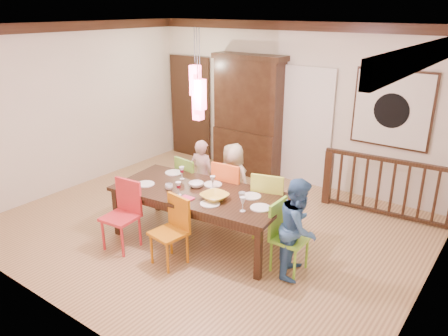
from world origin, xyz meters
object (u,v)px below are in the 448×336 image
Objects in this scene: chair_far_left at (194,180)px; balustrade at (392,187)px; person_far_mid at (233,181)px; chair_end_right at (290,233)px; person_far_left at (202,175)px; china_hutch at (248,115)px; person_end_right at (298,228)px; dining_table at (200,196)px.

balustrade reaches higher than chair_far_left.
balustrade is 2.48m from person_far_mid.
person_far_left is (-2.01, 0.76, 0.07)m from chair_end_right.
balustrade is 1.87× the size of person_far_left.
china_hutch is 1.84× the size of person_end_right.
china_hutch is at bearing 103.45° from dining_table.
person_end_right is (2.45, -2.61, -0.53)m from china_hutch.
china_hutch is at bearing 41.70° from chair_end_right.
dining_table is 0.88m from person_far_mid.
chair_far_left is at bearing 58.99° from person_end_right.
china_hutch is 1.93× the size of person_far_mid.
china_hutch reaches higher than balustrade.
dining_table is 1.04m from person_far_left.
person_end_right is at bearing -92.39° from chair_end_right.
chair_end_right is at bearing 72.90° from person_end_right.
chair_far_left is 0.40× the size of china_hutch.
person_far_mid is at bearing 60.16° from chair_end_right.
person_end_right is at bearing -106.37° from balustrade.
chair_end_right is 2.34m from balustrade.
dining_table is at bearing 92.22° from chair_end_right.
person_end_right reaches higher than chair_far_left.
china_hutch reaches higher than chair_end_right.
balustrade is at bearing -6.78° from china_hutch.
chair_far_left is at bearing 73.03° from chair_end_right.
balustrade is at bearing -144.00° from person_far_mid.
chair_far_left is (-0.70, 0.68, -0.15)m from dining_table.
chair_end_right is at bearing -108.95° from balustrade.
balustrade is (2.65, 1.64, -0.03)m from chair_far_left.
person_far_mid is at bearing 47.05° from person_end_right.
chair_end_right reaches higher than dining_table.
person_far_left reaches higher than chair_far_left.
chair_far_left is at bearing 17.30° from person_far_mid.
person_far_left is 2.25m from person_end_right.
person_far_mid is at bearing 87.59° from dining_table.
china_hutch reaches higher than person_end_right.
person_end_right is (1.55, -0.82, 0.03)m from person_far_mid.
china_hutch reaches higher than chair_far_left.
china_hutch is at bearing 168.47° from balustrade.
chair_far_left is 0.42× the size of balustrade.
chair_end_right is 0.72× the size of person_end_right.
person_far_left is 0.98× the size of person_far_mid.
balustrade is 2.32m from person_end_right.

